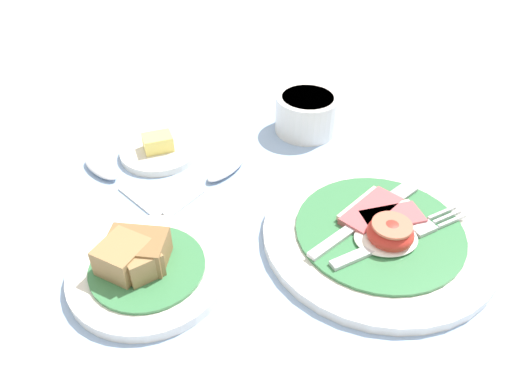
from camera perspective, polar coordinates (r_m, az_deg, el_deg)
ground_plane at (r=0.57m, az=3.25°, el=-7.21°), size 3.00×3.00×0.00m
breakfast_plate at (r=0.59m, az=13.96°, el=-4.59°), size 0.27×0.27×0.04m
bread_plate at (r=0.55m, az=-12.77°, el=-8.18°), size 0.17×0.17×0.05m
sugar_cup at (r=0.76m, az=5.82°, el=9.03°), size 0.09×0.09×0.06m
butter_dish at (r=0.73m, az=-11.02°, el=4.73°), size 0.11×0.11×0.03m
teaspoon_by_saucer at (r=0.67m, az=-4.98°, el=1.48°), size 0.15×0.15×0.01m
teaspoon_near_cup at (r=0.69m, az=-16.16°, el=1.63°), size 0.13×0.17×0.01m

